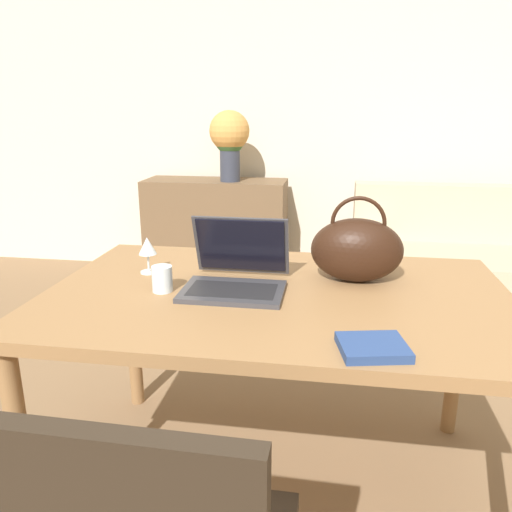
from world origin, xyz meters
TOP-DOWN VIEW (x-y plane):
  - wall_back at (0.00, 3.11)m, footprint 10.00×0.06m
  - dining_table at (-0.14, 0.56)m, footprint 1.53×0.97m
  - couch at (1.07, 2.44)m, footprint 1.78×0.85m
  - sideboard at (-0.88, 2.79)m, footprint 1.10×0.40m
  - laptop at (-0.28, 0.59)m, footprint 0.33×0.32m
  - drinking_glass at (-0.52, 0.51)m, footprint 0.07×0.07m
  - wine_glass at (-0.63, 0.68)m, footprint 0.07×0.07m
  - handbag at (0.12, 0.71)m, footprint 0.32×0.19m
  - flower_vase at (-0.75, 2.74)m, footprint 0.30×0.30m
  - book at (0.14, 0.18)m, footprint 0.19×0.17m

SIDE VIEW (x-z plane):
  - couch at x=1.07m, z-range -0.13..0.69m
  - sideboard at x=-0.88m, z-range 0.00..0.81m
  - dining_table at x=-0.14m, z-range 0.30..1.06m
  - book at x=0.14m, z-range 0.76..0.78m
  - drinking_glass at x=-0.52m, z-range 0.76..0.84m
  - laptop at x=-0.28m, z-range 0.70..0.93m
  - wine_glass at x=-0.63m, z-range 0.78..0.92m
  - handbag at x=0.12m, z-range 0.72..1.02m
  - flower_vase at x=-0.75m, z-range 0.87..1.39m
  - wall_back at x=0.00m, z-range 0.00..2.70m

